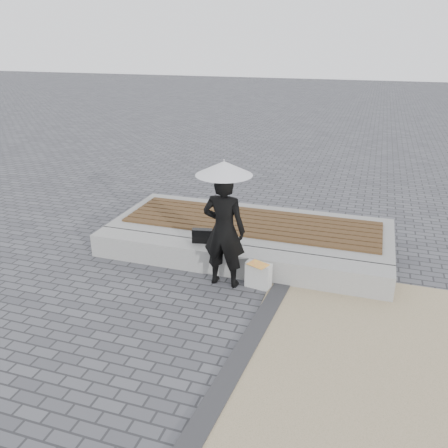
{
  "coord_description": "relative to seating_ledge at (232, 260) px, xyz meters",
  "views": [
    {
      "loc": [
        1.97,
        -4.85,
        3.57
      ],
      "look_at": [
        -0.0,
        1.18,
        1.0
      ],
      "focal_mm": 37.09,
      "sensor_mm": 36.0,
      "label": 1
    }
  ],
  "objects": [
    {
      "name": "parasol",
      "position": [
        -0.0,
        -0.42,
        1.65
      ],
      "size": [
        0.82,
        0.82,
        1.05
      ],
      "rotation": [
        0.0,
        0.0,
        -0.08
      ],
      "color": "silver",
      "rests_on": "ground"
    },
    {
      "name": "timber_decking",
      "position": [
        0.0,
        1.2,
        0.22
      ],
      "size": [
        4.6,
        1.4,
        0.04
      ],
      "primitive_type": null,
      "color": "#50331E",
      "rests_on": "timber_platform"
    },
    {
      "name": "timber_platform",
      "position": [
        0.0,
        1.2,
        0.0
      ],
      "size": [
        5.0,
        2.0,
        0.4
      ],
      "primitive_type": "cube",
      "color": "gray",
      "rests_on": "ground"
    },
    {
      "name": "edging_band",
      "position": [
        0.75,
        -2.1,
        -0.18
      ],
      "size": [
        0.61,
        5.2,
        0.04
      ],
      "primitive_type": "cube",
      "rotation": [
        0.0,
        0.0,
        -0.07
      ],
      "color": "#313133",
      "rests_on": "ground"
    },
    {
      "name": "magazine",
      "position": [
        0.53,
        -0.41,
        0.21
      ],
      "size": [
        0.35,
        0.31,
        0.01
      ],
      "primitive_type": "cube",
      "rotation": [
        0.0,
        0.0,
        -0.41
      ],
      "color": "#F23E2B",
      "rests_on": "canvas_tote"
    },
    {
      "name": "canvas_tote",
      "position": [
        0.53,
        -0.36,
        0.0
      ],
      "size": [
        0.41,
        0.23,
        0.41
      ],
      "primitive_type": "cube",
      "rotation": [
        0.0,
        0.0,
        -0.17
      ],
      "color": "#BBBBB7",
      "rests_on": "ground"
    },
    {
      "name": "handbag",
      "position": [
        -0.55,
        0.11,
        0.32
      ],
      "size": [
        0.35,
        0.19,
        0.24
      ],
      "primitive_type": "cube",
      "rotation": [
        0.0,
        0.0,
        0.22
      ],
      "color": "black",
      "rests_on": "seating_ledge"
    },
    {
      "name": "ground",
      "position": [
        0.0,
        -1.6,
        -0.2
      ],
      "size": [
        80.0,
        80.0,
        0.0
      ],
      "primitive_type": "plane",
      "color": "#515257",
      "rests_on": "ground"
    },
    {
      "name": "seating_ledge",
      "position": [
        0.0,
        0.0,
        0.0
      ],
      "size": [
        5.0,
        0.45,
        0.4
      ],
      "primitive_type": "cube",
      "color": "#A0A19C",
      "rests_on": "ground"
    },
    {
      "name": "woman",
      "position": [
        -0.0,
        -0.42,
        0.7
      ],
      "size": [
        0.66,
        0.44,
        1.79
      ],
      "primitive_type": "imported",
      "rotation": [
        0.0,
        0.0,
        3.12
      ],
      "color": "black",
      "rests_on": "ground"
    }
  ]
}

